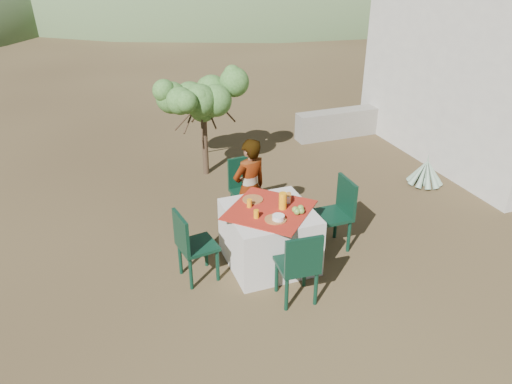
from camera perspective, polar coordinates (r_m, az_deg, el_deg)
ground at (r=6.54m, az=-1.13°, el=-7.33°), size 160.00×160.00×0.00m
table at (r=6.23m, az=1.53°, el=-5.07°), size 1.30×1.30×0.76m
chair_far at (r=7.09m, az=-1.17°, el=0.59°), size 0.47×0.47×0.94m
chair_near at (r=5.53m, az=4.98°, el=-8.27°), size 0.46×0.46×0.92m
chair_left at (r=5.91m, az=-7.42°, el=-5.85°), size 0.48×0.48×0.91m
chair_right at (r=6.55m, az=9.28°, el=-2.11°), size 0.45×0.45×0.97m
person at (r=6.65m, az=-0.73°, el=0.39°), size 0.59×0.48×1.41m
shrub_tree at (r=8.36m, az=-5.85°, el=10.17°), size 1.36×1.33×1.60m
agave at (r=8.72m, az=18.84°, el=2.14°), size 0.59×0.58×0.63m
guesthouse at (r=10.31m, az=26.51°, el=12.20°), size 3.20×4.20×3.00m
stone_wall at (r=10.60m, az=11.34°, el=7.94°), size 2.60×0.35×0.55m
plate_far at (r=6.24m, az=-0.38°, el=-0.86°), size 0.26×0.26×0.01m
plate_near at (r=5.82m, az=2.15°, el=-3.15°), size 0.24×0.24×0.01m
glass_far at (r=6.07m, az=-0.77°, el=-1.29°), size 0.06×0.06×0.10m
glass_near at (r=5.84m, az=0.03°, el=-2.53°), size 0.06×0.06×0.10m
juice_pitcher at (r=6.01m, az=3.08°, el=-1.02°), size 0.10×0.10×0.21m
bowl_plate at (r=5.81m, az=2.57°, el=-3.20°), size 0.19×0.19×0.01m
white_bowl at (r=5.80m, az=2.57°, el=-2.93°), size 0.15×0.15×0.05m
jar_left at (r=6.19m, az=3.76°, el=-0.75°), size 0.06×0.06×0.10m
jar_right at (r=6.25m, az=3.76°, el=-0.46°), size 0.06×0.06×0.09m
napkin_holder at (r=6.16m, az=3.59°, el=-0.90°), size 0.07×0.04×0.09m
fruit_cluster at (r=5.96m, az=4.88°, el=-2.07°), size 0.16×0.15×0.08m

